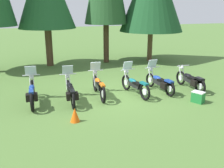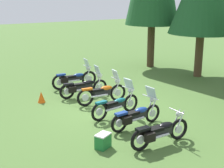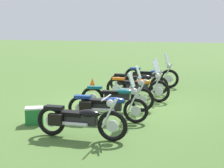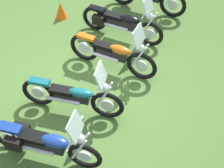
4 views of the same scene
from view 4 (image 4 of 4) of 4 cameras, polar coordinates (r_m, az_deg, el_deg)
ground_plane at (r=8.07m, az=-3.14°, el=-0.62°), size 80.00×80.00×0.00m
motorcycle_1 at (r=9.21m, az=1.44°, el=9.98°), size 0.69×2.28×1.36m
motorcycle_2 at (r=8.20m, az=0.22°, el=4.96°), size 0.67×2.24×1.38m
motorcycle_3 at (r=7.30m, az=-6.30°, el=-1.88°), size 0.69×2.21×1.36m
motorcycle_4 at (r=6.65m, az=-10.99°, el=-9.25°), size 0.78×2.18×1.34m
traffic_cone at (r=10.17m, az=-8.29°, el=11.74°), size 0.32×0.32×0.48m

